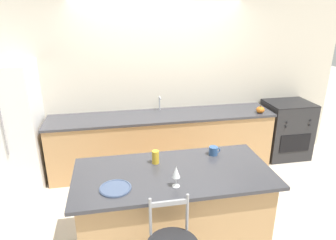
{
  "coord_description": "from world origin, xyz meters",
  "views": [
    {
      "loc": [
        -0.71,
        -3.82,
        2.38
      ],
      "look_at": [
        -0.08,
        -0.49,
        1.12
      ],
      "focal_mm": 32.0,
      "sensor_mm": 36.0,
      "label": 1
    }
  ],
  "objects": [
    {
      "name": "ground_plane",
      "position": [
        0.0,
        0.0,
        0.0
      ],
      "size": [
        18.0,
        18.0,
        0.0
      ],
      "primitive_type": "plane",
      "color": "beige"
    },
    {
      "name": "wall_back",
      "position": [
        0.0,
        0.73,
        1.35
      ],
      "size": [
        6.0,
        0.07,
        2.7
      ],
      "color": "beige",
      "rests_on": "ground_plane"
    },
    {
      "name": "back_counter",
      "position": [
        0.0,
        0.39,
        0.45
      ],
      "size": [
        3.4,
        0.71,
        0.89
      ],
      "color": "tan",
      "rests_on": "ground_plane"
    },
    {
      "name": "sink_faucet",
      "position": [
        0.0,
        0.59,
        1.03
      ],
      "size": [
        0.02,
        0.13,
        0.22
      ],
      "color": "#ADAFB5",
      "rests_on": "back_counter"
    },
    {
      "name": "kitchen_island",
      "position": [
        -0.19,
        -1.36,
        0.47
      ],
      "size": [
        1.89,
        0.9,
        0.92
      ],
      "color": "tan",
      "rests_on": "ground_plane"
    },
    {
      "name": "refrigerator",
      "position": [
        -2.15,
        0.34,
        0.87
      ],
      "size": [
        0.82,
        0.76,
        1.74
      ],
      "color": "white",
      "rests_on": "ground_plane"
    },
    {
      "name": "oven_range",
      "position": [
        2.12,
        0.4,
        0.48
      ],
      "size": [
        0.73,
        0.62,
        0.95
      ],
      "color": "#28282B",
      "rests_on": "ground_plane"
    },
    {
      "name": "dinner_plate",
      "position": [
        -0.74,
        -1.56,
        0.93
      ],
      "size": [
        0.28,
        0.28,
        0.02
      ],
      "color": "#425170",
      "rests_on": "kitchen_island"
    },
    {
      "name": "wine_glass",
      "position": [
        -0.22,
        -1.61,
        1.06
      ],
      "size": [
        0.07,
        0.07,
        0.19
      ],
      "color": "white",
      "rests_on": "kitchen_island"
    },
    {
      "name": "coffee_mug",
      "position": [
        0.3,
        -1.09,
        0.97
      ],
      "size": [
        0.12,
        0.09,
        0.09
      ],
      "color": "#335689",
      "rests_on": "kitchen_island"
    },
    {
      "name": "tumbler_cup",
      "position": [
        -0.33,
        -1.16,
        0.99
      ],
      "size": [
        0.07,
        0.07,
        0.14
      ],
      "color": "gold",
      "rests_on": "kitchen_island"
    },
    {
      "name": "pumpkin_decoration",
      "position": [
        1.49,
        0.18,
        0.94
      ],
      "size": [
        0.13,
        0.13,
        0.12
      ],
      "color": "orange",
      "rests_on": "back_counter"
    }
  ]
}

